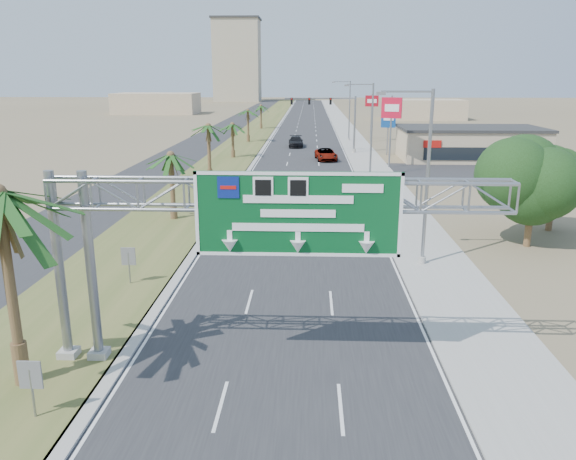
# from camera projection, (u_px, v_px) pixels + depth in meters

# --- Properties ---
(road) EXTENTS (12.00, 300.00, 0.02)m
(road) POSITION_uv_depth(u_px,v_px,m) (306.00, 129.00, 117.92)
(road) COLOR #28282B
(road) RESTS_ON ground
(sidewalk_right) EXTENTS (4.00, 300.00, 0.10)m
(sidewalk_right) POSITION_uv_depth(u_px,v_px,m) (347.00, 129.00, 117.58)
(sidewalk_right) COLOR #9E9B93
(sidewalk_right) RESTS_ON ground
(median_grass) EXTENTS (7.00, 300.00, 0.12)m
(median_grass) POSITION_uv_depth(u_px,v_px,m) (259.00, 129.00, 118.29)
(median_grass) COLOR #4F5C28
(median_grass) RESTS_ON ground
(opposing_road) EXTENTS (8.00, 300.00, 0.02)m
(opposing_road) POSITION_uv_depth(u_px,v_px,m) (226.00, 129.00, 118.57)
(opposing_road) COLOR #28282B
(opposing_road) RESTS_ON ground
(sign_gantry) EXTENTS (16.75, 1.24, 7.50)m
(sign_gantry) POSITION_uv_depth(u_px,v_px,m) (254.00, 210.00, 19.91)
(sign_gantry) COLOR gray
(sign_gantry) RESTS_ON ground
(palm_row_b) EXTENTS (3.99, 3.99, 5.95)m
(palm_row_b) POSITION_uv_depth(u_px,v_px,m) (171.00, 156.00, 41.81)
(palm_row_b) COLOR brown
(palm_row_b) RESTS_ON ground
(palm_row_c) EXTENTS (3.99, 3.99, 6.75)m
(palm_row_c) POSITION_uv_depth(u_px,v_px,m) (208.00, 127.00, 57.03)
(palm_row_c) COLOR brown
(palm_row_c) RESTS_ON ground
(palm_row_d) EXTENTS (3.99, 3.99, 5.45)m
(palm_row_d) POSITION_uv_depth(u_px,v_px,m) (232.00, 125.00, 74.71)
(palm_row_d) COLOR brown
(palm_row_d) RESTS_ON ground
(palm_row_e) EXTENTS (3.99, 3.99, 6.15)m
(palm_row_e) POSITION_uv_depth(u_px,v_px,m) (248.00, 111.00, 92.84)
(palm_row_e) COLOR brown
(palm_row_e) RESTS_ON ground
(palm_row_f) EXTENTS (3.99, 3.99, 5.75)m
(palm_row_f) POSITION_uv_depth(u_px,v_px,m) (261.00, 106.00, 117.04)
(palm_row_f) COLOR brown
(palm_row_f) RESTS_ON ground
(streetlight_near) EXTENTS (3.27, 0.44, 10.00)m
(streetlight_near) POSITION_uv_depth(u_px,v_px,m) (423.00, 186.00, 31.58)
(streetlight_near) COLOR gray
(streetlight_near) RESTS_ON ground
(streetlight_mid) EXTENTS (3.27, 0.44, 10.00)m
(streetlight_mid) POSITION_uv_depth(u_px,v_px,m) (370.00, 134.00, 60.50)
(streetlight_mid) COLOR gray
(streetlight_mid) RESTS_ON ground
(streetlight_far) EXTENTS (3.27, 0.44, 10.00)m
(streetlight_far) POSITION_uv_depth(u_px,v_px,m) (348.00, 113.00, 95.20)
(streetlight_far) COLOR gray
(streetlight_far) RESTS_ON ground
(signal_mast) EXTENTS (10.28, 0.71, 8.00)m
(signal_mast) POSITION_uv_depth(u_px,v_px,m) (341.00, 119.00, 79.79)
(signal_mast) COLOR gray
(signal_mast) RESTS_ON ground
(store_building) EXTENTS (18.00, 10.00, 4.00)m
(store_building) POSITION_uv_depth(u_px,v_px,m) (470.00, 144.00, 74.14)
(store_building) COLOR tan
(store_building) RESTS_ON ground
(oak_near) EXTENTS (4.50, 4.50, 6.80)m
(oak_near) POSITION_uv_depth(u_px,v_px,m) (534.00, 177.00, 35.19)
(oak_near) COLOR brown
(oak_near) RESTS_ON ground
(oak_far) EXTENTS (3.50, 3.50, 5.60)m
(oak_far) POSITION_uv_depth(u_px,v_px,m) (555.00, 178.00, 39.12)
(oak_far) COLOR brown
(oak_far) RESTS_ON ground
(median_signback_a) EXTENTS (0.75, 0.08, 2.08)m
(median_signback_a) POSITION_uv_depth(u_px,v_px,m) (31.00, 379.00, 17.59)
(median_signback_a) COLOR gray
(median_signback_a) RESTS_ON ground
(median_signback_b) EXTENTS (0.75, 0.08, 2.08)m
(median_signback_b) POSITION_uv_depth(u_px,v_px,m) (129.00, 259.00, 29.19)
(median_signback_b) COLOR gray
(median_signback_b) RESTS_ON ground
(tower_distant) EXTENTS (20.00, 16.00, 35.00)m
(tower_distant) POSITION_uv_depth(u_px,v_px,m) (237.00, 61.00, 249.47)
(tower_distant) COLOR tan
(tower_distant) RESTS_ON ground
(building_distant_left) EXTENTS (24.00, 14.00, 6.00)m
(building_distant_left) POSITION_uv_depth(u_px,v_px,m) (157.00, 103.00, 167.04)
(building_distant_left) COLOR tan
(building_distant_left) RESTS_ON ground
(building_distant_right) EXTENTS (20.00, 12.00, 5.00)m
(building_distant_right) POSITION_uv_depth(u_px,v_px,m) (423.00, 109.00, 145.03)
(building_distant_right) COLOR tan
(building_distant_right) RESTS_ON ground
(car_left_lane) EXTENTS (2.40, 5.02, 1.65)m
(car_left_lane) POSITION_uv_depth(u_px,v_px,m) (263.00, 202.00, 45.50)
(car_left_lane) COLOR black
(car_left_lane) RESTS_ON ground
(car_mid_lane) EXTENTS (1.92, 4.20, 1.33)m
(car_mid_lane) POSITION_uv_depth(u_px,v_px,m) (301.00, 185.00, 53.64)
(car_mid_lane) COLOR maroon
(car_mid_lane) RESTS_ON ground
(car_right_lane) EXTENTS (3.09, 5.74, 1.53)m
(car_right_lane) POSITION_uv_depth(u_px,v_px,m) (326.00, 155.00, 73.62)
(car_right_lane) COLOR gray
(car_right_lane) RESTS_ON ground
(car_far) EXTENTS (2.42, 5.61, 1.61)m
(car_far) POSITION_uv_depth(u_px,v_px,m) (296.00, 142.00, 87.76)
(car_far) COLOR black
(car_far) RESTS_ON ground
(pole_sign_red_near) EXTENTS (2.35, 1.14, 8.50)m
(pole_sign_red_near) POSITION_uv_depth(u_px,v_px,m) (391.00, 112.00, 65.99)
(pole_sign_red_near) COLOR gray
(pole_sign_red_near) RESTS_ON ground
(pole_sign_blue) EXTENTS (2.02, 0.60, 7.03)m
(pole_sign_blue) POSITION_uv_depth(u_px,v_px,m) (389.00, 118.00, 77.34)
(pole_sign_blue) COLOR gray
(pole_sign_blue) RESTS_ON ground
(pole_sign_red_far) EXTENTS (2.22, 0.53, 7.84)m
(pole_sign_red_far) POSITION_uv_depth(u_px,v_px,m) (372.00, 104.00, 93.64)
(pole_sign_red_far) COLOR gray
(pole_sign_red_far) RESTS_ON ground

